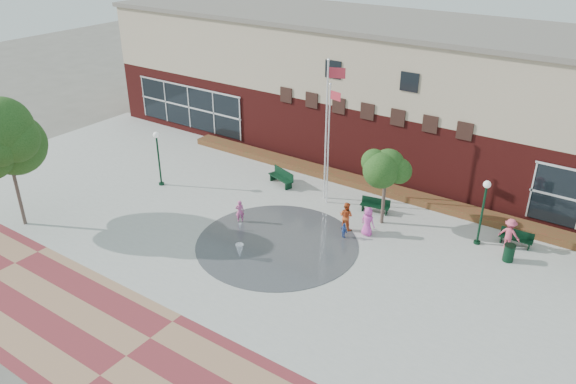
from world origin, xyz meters
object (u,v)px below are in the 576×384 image
Objects in this scene: flagpole_left at (329,139)px; child_splash at (240,211)px; trash_can at (509,253)px; flagpole_right at (327,124)px; tree_big_left at (5,141)px; bench_left at (281,180)px.

child_splash is (-2.79, -4.68, -3.37)m from flagpole_left.
flagpole_left is 11.11m from trash_can.
flagpole_right is 16.99m from tree_big_left.
tree_big_left is (-12.38, -11.62, 0.89)m from flagpole_left.
flagpole_right is 5.44m from bench_left.
flagpole_left is 1.05× the size of tree_big_left.
child_splash is at bearing -107.17° from flagpole_left.
bench_left is at bearing -173.62° from flagpole_left.
flagpole_right is 6.94m from child_splash.
child_splash is at bearing -161.56° from trash_can.
bench_left is (-3.23, 0.01, -4.38)m from flagpole_right.
flagpole_right is at bearing 19.14° from bench_left.
flagpole_left is at bearing 178.70° from trash_can.
child_splash is (-2.37, -5.13, -4.04)m from flagpole_right.
tree_big_left is at bearing -155.72° from flagpole_right.
child_splash is (-13.31, -4.44, 0.20)m from trash_can.
flagpole_left reaches higher than trash_can.
trash_can is 0.13× the size of tree_big_left.
tree_big_left is at bearing -123.14° from flagpole_left.
tree_big_left is 12.58m from child_splash.
flagpole_left is 0.91m from flagpole_right.
tree_big_left is (-22.89, -11.38, 4.45)m from trash_can.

